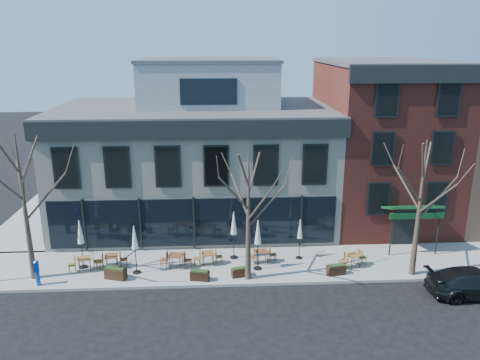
{
  "coord_description": "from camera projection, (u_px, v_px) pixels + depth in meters",
  "views": [
    {
      "loc": [
        1.33,
        -26.4,
        12.43
      ],
      "look_at": [
        2.9,
        2.0,
        3.91
      ],
      "focal_mm": 35.0,
      "sensor_mm": 36.0,
      "label": 1
    }
  ],
  "objects": [
    {
      "name": "cafe_set_1",
      "position": [
        112.0,
        260.0,
        26.15
      ],
      "size": [
        1.8,
        0.8,
        0.93
      ],
      "color": "brown",
      "rests_on": "sidewalk_front"
    },
    {
      "name": "tree_corner",
      "position": [
        25.0,
        206.0,
        24.01
      ],
      "size": [
        3.93,
        3.98,
        7.92
      ],
      "color": "#382B21",
      "rests_on": "sidewalk_front"
    },
    {
      "name": "call_box",
      "position": [
        37.0,
        272.0,
        24.21
      ],
      "size": [
        0.29,
        0.29,
        1.47
      ],
      "color": "#0E40B8",
      "rests_on": "sidewalk_front"
    },
    {
      "name": "tree_right",
      "position": [
        420.0,
        207.0,
        24.5
      ],
      "size": [
        3.72,
        3.77,
        7.48
      ],
      "color": "#382B21",
      "rests_on": "sidewalk_front"
    },
    {
      "name": "tree_mid",
      "position": [
        249.0,
        215.0,
        24.08
      ],
      "size": [
        3.5,
        3.55,
        7.04
      ],
      "color": "#382B21",
      "rests_on": "sidewalk_front"
    },
    {
      "name": "sidewalk_front",
      "position": [
        250.0,
        264.0,
        26.84
      ],
      "size": [
        33.5,
        4.7,
        0.15
      ],
      "primitive_type": "cube",
      "color": "gray",
      "rests_on": "ground"
    },
    {
      "name": "cafe_set_5",
      "position": [
        353.0,
        259.0,
        26.31
      ],
      "size": [
        1.78,
        0.99,
        0.92
      ],
      "color": "brown",
      "rests_on": "sidewalk_front"
    },
    {
      "name": "sidewalk_side",
      "position": [
        42.0,
        218.0,
        33.87
      ],
      "size": [
        4.5,
        12.0,
        0.15
      ],
      "primitive_type": "cube",
      "color": "gray",
      "rests_on": "ground"
    },
    {
      "name": "umbrella_4",
      "position": [
        300.0,
        231.0,
        26.96
      ],
      "size": [
        0.39,
        0.39,
        2.44
      ],
      "color": "black",
      "rests_on": "sidewalk_front"
    },
    {
      "name": "ground",
      "position": [
        195.0,
        251.0,
        28.75
      ],
      "size": [
        120.0,
        120.0,
        0.0
      ],
      "primitive_type": "plane",
      "color": "black",
      "rests_on": "ground"
    },
    {
      "name": "planter_3",
      "position": [
        336.0,
        270.0,
        25.47
      ],
      "size": [
        1.08,
        0.59,
        0.57
      ],
      "color": "#311910",
      "rests_on": "sidewalk_front"
    },
    {
      "name": "cafe_set_0",
      "position": [
        85.0,
        263.0,
        25.83
      ],
      "size": [
        1.82,
        0.91,
        0.94
      ],
      "color": "brown",
      "rests_on": "sidewalk_front"
    },
    {
      "name": "umbrella_1",
      "position": [
        135.0,
        240.0,
        25.17
      ],
      "size": [
        0.45,
        0.45,
        2.79
      ],
      "color": "black",
      "rests_on": "sidewalk_front"
    },
    {
      "name": "planter_2",
      "position": [
        240.0,
        272.0,
        25.28
      ],
      "size": [
        0.98,
        0.6,
        0.51
      ],
      "color": "#321B10",
      "rests_on": "sidewalk_front"
    },
    {
      "name": "umbrella_0",
      "position": [
        80.0,
        234.0,
        25.77
      ],
      "size": [
        0.46,
        0.46,
        2.84
      ],
      "color": "black",
      "rests_on": "sidewalk_front"
    },
    {
      "name": "cafe_set_4",
      "position": [
        262.0,
        255.0,
        26.76
      ],
      "size": [
        1.75,
        0.78,
        0.9
      ],
      "color": "brown",
      "rests_on": "sidewalk_front"
    },
    {
      "name": "parked_sedan",
      "position": [
        475.0,
        283.0,
        23.57
      ],
      "size": [
        4.84,
        2.0,
        1.4
      ],
      "primitive_type": "imported",
      "rotation": [
        0.0,
        0.0,
        1.58
      ],
      "color": "black",
      "rests_on": "ground"
    },
    {
      "name": "umbrella_3",
      "position": [
        258.0,
        235.0,
        25.57
      ],
      "size": [
        0.47,
        0.47,
        2.93
      ],
      "color": "black",
      "rests_on": "sidewalk_front"
    },
    {
      "name": "cafe_set_3",
      "position": [
        208.0,
        257.0,
        26.54
      ],
      "size": [
        1.72,
        0.77,
        0.89
      ],
      "color": "brown",
      "rests_on": "sidewalk_front"
    },
    {
      "name": "planter_0",
      "position": [
        116.0,
        273.0,
        25.01
      ],
      "size": [
        1.24,
        0.79,
        0.64
      ],
      "color": "black",
      "rests_on": "sidewalk_front"
    },
    {
      "name": "red_brick_building",
      "position": [
        382.0,
        142.0,
        32.58
      ],
      "size": [
        8.2,
        11.78,
        11.18
      ],
      "color": "maroon",
      "rests_on": "ground"
    },
    {
      "name": "cafe_set_2",
      "position": [
        176.0,
        260.0,
        26.18
      ],
      "size": [
        1.85,
        0.82,
        0.96
      ],
      "color": "brown",
      "rests_on": "sidewalk_front"
    },
    {
      "name": "planter_1",
      "position": [
        200.0,
        275.0,
        24.88
      ],
      "size": [
        1.07,
        0.6,
        0.56
      ],
      "color": "black",
      "rests_on": "sidewalk_front"
    },
    {
      "name": "corner_building",
      "position": [
        197.0,
        157.0,
        32.24
      ],
      "size": [
        18.39,
        10.39,
        11.1
      ],
      "color": "beige",
      "rests_on": "ground"
    },
    {
      "name": "umbrella_2",
      "position": [
        234.0,
        226.0,
        26.91
      ],
      "size": [
        0.46,
        0.46,
        2.88
      ],
      "color": "black",
      "rests_on": "sidewalk_front"
    }
  ]
}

